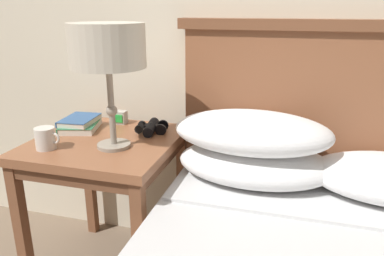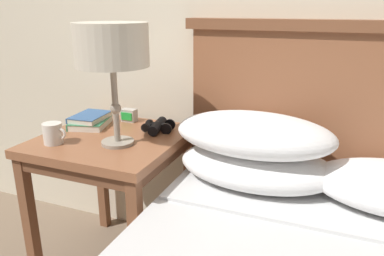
{
  "view_description": "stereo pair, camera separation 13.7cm",
  "coord_description": "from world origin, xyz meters",
  "px_view_note": "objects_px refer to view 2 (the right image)",
  "views": [
    {
      "loc": [
        0.25,
        -0.75,
        1.17
      ],
      "look_at": [
        -0.11,
        0.5,
        0.74
      ],
      "focal_mm": 35.0,
      "sensor_mm": 36.0,
      "label": 1
    },
    {
      "loc": [
        0.38,
        -0.71,
        1.17
      ],
      "look_at": [
        -0.11,
        0.5,
        0.74
      ],
      "focal_mm": 35.0,
      "sensor_mm": 36.0,
      "label": 2
    }
  ],
  "objects_px": {
    "table_lamp": "(112,48)",
    "coffee_mug": "(53,133)",
    "nightstand": "(112,155)",
    "book_on_nightstand": "(90,123)",
    "alarm_clock": "(129,115)",
    "book_stacked_on_top": "(90,117)",
    "binoculars_pair": "(158,126)"
  },
  "relations": [
    {
      "from": "alarm_clock",
      "to": "nightstand",
      "type": "bearing_deg",
      "value": -79.01
    },
    {
      "from": "nightstand",
      "to": "coffee_mug",
      "type": "distance_m",
      "value": 0.26
    },
    {
      "from": "nightstand",
      "to": "alarm_clock",
      "type": "bearing_deg",
      "value": 100.99
    },
    {
      "from": "book_on_nightstand",
      "to": "coffee_mug",
      "type": "height_order",
      "value": "coffee_mug"
    },
    {
      "from": "book_on_nightstand",
      "to": "binoculars_pair",
      "type": "bearing_deg",
      "value": 9.25
    },
    {
      "from": "table_lamp",
      "to": "book_on_nightstand",
      "type": "distance_m",
      "value": 0.47
    },
    {
      "from": "table_lamp",
      "to": "alarm_clock",
      "type": "relative_size",
      "value": 6.73
    },
    {
      "from": "book_on_nightstand",
      "to": "coffee_mug",
      "type": "relative_size",
      "value": 2.18
    },
    {
      "from": "book_on_nightstand",
      "to": "book_stacked_on_top",
      "type": "distance_m",
      "value": 0.03
    },
    {
      "from": "nightstand",
      "to": "binoculars_pair",
      "type": "relative_size",
      "value": 3.91
    },
    {
      "from": "table_lamp",
      "to": "coffee_mug",
      "type": "bearing_deg",
      "value": -159.28
    },
    {
      "from": "binoculars_pair",
      "to": "coffee_mug",
      "type": "xyz_separation_m",
      "value": [
        -0.32,
        -0.3,
        0.02
      ]
    },
    {
      "from": "binoculars_pair",
      "to": "coffee_mug",
      "type": "distance_m",
      "value": 0.44
    },
    {
      "from": "nightstand",
      "to": "book_stacked_on_top",
      "type": "relative_size",
      "value": 3.33
    },
    {
      "from": "book_on_nightstand",
      "to": "alarm_clock",
      "type": "relative_size",
      "value": 3.21
    },
    {
      "from": "alarm_clock",
      "to": "binoculars_pair",
      "type": "bearing_deg",
      "value": -22.01
    },
    {
      "from": "nightstand",
      "to": "book_stacked_on_top",
      "type": "distance_m",
      "value": 0.23
    },
    {
      "from": "book_on_nightstand",
      "to": "book_stacked_on_top",
      "type": "bearing_deg",
      "value": 129.43
    },
    {
      "from": "alarm_clock",
      "to": "book_stacked_on_top",
      "type": "bearing_deg",
      "value": -135.34
    },
    {
      "from": "nightstand",
      "to": "coffee_mug",
      "type": "bearing_deg",
      "value": -135.78
    },
    {
      "from": "nightstand",
      "to": "binoculars_pair",
      "type": "xyz_separation_m",
      "value": [
        0.15,
        0.14,
        0.11
      ]
    },
    {
      "from": "book_on_nightstand",
      "to": "binoculars_pair",
      "type": "height_order",
      "value": "binoculars_pair"
    },
    {
      "from": "nightstand",
      "to": "book_stacked_on_top",
      "type": "height_order",
      "value": "book_stacked_on_top"
    },
    {
      "from": "table_lamp",
      "to": "coffee_mug",
      "type": "distance_m",
      "value": 0.42
    },
    {
      "from": "nightstand",
      "to": "book_on_nightstand",
      "type": "height_order",
      "value": "book_on_nightstand"
    },
    {
      "from": "table_lamp",
      "to": "book_stacked_on_top",
      "type": "distance_m",
      "value": 0.45
    },
    {
      "from": "coffee_mug",
      "to": "alarm_clock",
      "type": "bearing_deg",
      "value": 72.29
    },
    {
      "from": "nightstand",
      "to": "alarm_clock",
      "type": "relative_size",
      "value": 9.19
    },
    {
      "from": "book_on_nightstand",
      "to": "coffee_mug",
      "type": "xyz_separation_m",
      "value": [
        0.01,
        -0.25,
        0.03
      ]
    },
    {
      "from": "coffee_mug",
      "to": "table_lamp",
      "type": "bearing_deg",
      "value": 20.72
    },
    {
      "from": "book_stacked_on_top",
      "to": "alarm_clock",
      "type": "xyz_separation_m",
      "value": [
        0.13,
        0.13,
        -0.01
      ]
    },
    {
      "from": "book_on_nightstand",
      "to": "alarm_clock",
      "type": "height_order",
      "value": "alarm_clock"
    }
  ]
}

